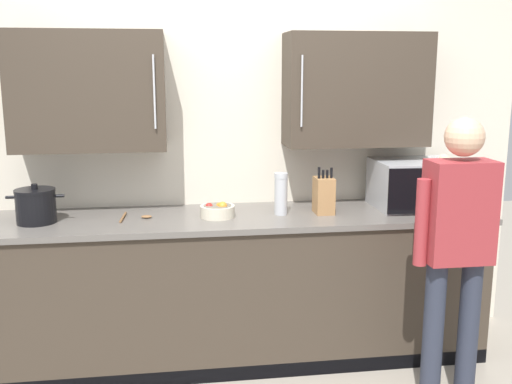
{
  "coord_description": "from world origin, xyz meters",
  "views": [
    {
      "loc": [
        -0.35,
        -2.72,
        1.8
      ],
      "look_at": [
        0.15,
        0.74,
        1.07
      ],
      "focal_mm": 41.92,
      "sensor_mm": 36.0,
      "label": 1
    }
  ],
  "objects": [
    {
      "name": "knife_block",
      "position": [
        0.57,
        0.77,
        1.04
      ],
      "size": [
        0.11,
        0.15,
        0.29
      ],
      "color": "#A37547",
      "rests_on": "counter_unit"
    },
    {
      "name": "counter_unit",
      "position": [
        0.0,
        0.79,
        0.46
      ],
      "size": [
        3.16,
        0.68,
        0.92
      ],
      "color": "#3D3328",
      "rests_on": "ground_plane"
    },
    {
      "name": "wooden_spoon",
      "position": [
        -0.57,
        0.79,
        0.93
      ],
      "size": [
        0.19,
        0.22,
        0.02
      ],
      "color": "brown",
      "rests_on": "counter_unit"
    },
    {
      "name": "stock_pot",
      "position": [
        -1.13,
        0.77,
        1.02
      ],
      "size": [
        0.32,
        0.23,
        0.23
      ],
      "color": "black",
      "rests_on": "counter_unit"
    },
    {
      "name": "fruit_bowl",
      "position": [
        -0.08,
        0.76,
        0.97
      ],
      "size": [
        0.21,
        0.21,
        0.1
      ],
      "color": "beige",
      "rests_on": "counter_unit"
    },
    {
      "name": "person_figure",
      "position": [
        1.11,
        0.1,
        0.93
      ],
      "size": [
        0.44,
        0.54,
        1.56
      ],
      "color": "#282D3D",
      "rests_on": "ground_plane"
    },
    {
      "name": "back_wall_tiled",
      "position": [
        -0.0,
        1.12,
        1.5
      ],
      "size": [
        3.97,
        0.44,
        2.89
      ],
      "color": "beige",
      "rests_on": "ground_plane"
    },
    {
      "name": "thermos_flask",
      "position": [
        0.31,
        0.77,
        1.05
      ],
      "size": [
        0.08,
        0.08,
        0.26
      ],
      "color": "#B7BABF",
      "rests_on": "counter_unit"
    },
    {
      "name": "microwave_oven",
      "position": [
        1.18,
        0.83,
        1.08
      ],
      "size": [
        0.53,
        0.44,
        0.3
      ],
      "color": "#B7BABF",
      "rests_on": "counter_unit"
    }
  ]
}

